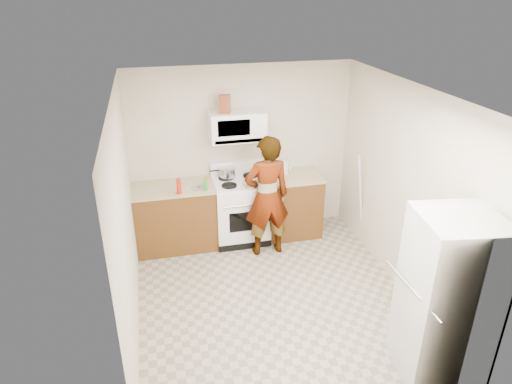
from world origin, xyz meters
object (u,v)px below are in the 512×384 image
object	(u,v)px
saucepan	(227,172)
microwave	(237,126)
kettle	(284,168)
gas_range	(240,209)
person	(267,197)
fridge	(446,299)

from	to	relation	value
saucepan	microwave	bearing A→B (deg)	-9.08
kettle	saucepan	world-z (taller)	kettle
gas_range	person	size ratio (longest dim) A/B	0.66
fridge	kettle	world-z (taller)	fridge
microwave	fridge	distance (m)	3.44
microwave	kettle	distance (m)	0.96
microwave	fridge	xyz separation A→B (m)	(1.33, -3.05, -0.85)
kettle	fridge	bearing A→B (deg)	-88.85
person	fridge	world-z (taller)	person
person	kettle	size ratio (longest dim) A/B	10.13
kettle	saucepan	size ratio (longest dim) A/B	0.74
microwave	kettle	world-z (taller)	microwave
microwave	fridge	bearing A→B (deg)	-66.43
gas_range	kettle	world-z (taller)	gas_range
gas_range	saucepan	size ratio (longest dim) A/B	4.91
saucepan	person	bearing A→B (deg)	-54.10
saucepan	kettle	bearing A→B (deg)	-2.03
gas_range	saucepan	bearing A→B (deg)	135.64
microwave	kettle	bearing A→B (deg)	-0.40
person	fridge	bearing A→B (deg)	109.72
kettle	person	bearing A→B (deg)	-135.93
fridge	microwave	bearing A→B (deg)	122.21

